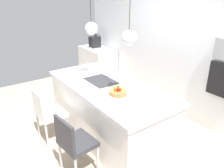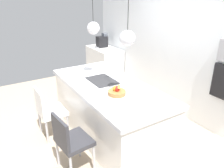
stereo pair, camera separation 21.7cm
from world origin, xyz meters
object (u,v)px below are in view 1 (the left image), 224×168
at_px(fruit_bowl, 118,91).
at_px(chair_near, 47,112).
at_px(chair_middle, 74,142).
at_px(coffee_machine, 95,42).

bearing_deg(fruit_bowl, chair_near, -137.39).
distance_m(chair_near, chair_middle, 0.96).
relative_size(fruit_bowl, chair_near, 0.29).
xyz_separation_m(coffee_machine, chair_near, (2.02, -2.16, -0.54)).
xyz_separation_m(coffee_machine, chair_middle, (2.98, -2.16, -0.53)).
bearing_deg(chair_near, fruit_bowl, 42.61).
xyz_separation_m(fruit_bowl, chair_middle, (0.10, -0.79, -0.48)).
bearing_deg(fruit_bowl, chair_middle, -83.09).
relative_size(chair_near, chair_middle, 1.01).
height_order(fruit_bowl, coffee_machine, coffee_machine).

